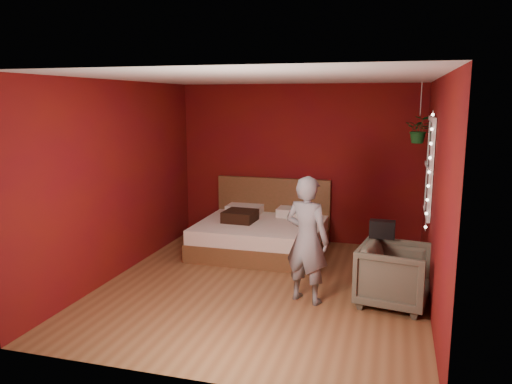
# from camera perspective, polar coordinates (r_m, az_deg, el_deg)

# --- Properties ---
(floor) EXTENTS (4.50, 4.50, 0.00)m
(floor) POSITION_cam_1_polar(r_m,az_deg,el_deg) (6.48, 0.82, -10.73)
(floor) COLOR brown
(floor) RESTS_ON ground
(room_walls) EXTENTS (4.04, 4.54, 2.62)m
(room_walls) POSITION_cam_1_polar(r_m,az_deg,el_deg) (6.07, 0.86, 4.20)
(room_walls) COLOR #62130A
(room_walls) RESTS_ON ground
(window) EXTENTS (0.05, 0.97, 1.27)m
(window) POSITION_cam_1_polar(r_m,az_deg,el_deg) (6.80, 19.15, 2.77)
(window) COLOR white
(window) RESTS_ON room_walls
(fairy_lights) EXTENTS (0.04, 0.04, 1.45)m
(fairy_lights) POSITION_cam_1_polar(r_m,az_deg,el_deg) (6.28, 19.17, 2.17)
(fairy_lights) COLOR silver
(fairy_lights) RESTS_ON room_walls
(bed) EXTENTS (1.92, 1.63, 1.06)m
(bed) POSITION_cam_1_polar(r_m,az_deg,el_deg) (7.84, 0.74, -4.80)
(bed) COLOR brown
(bed) RESTS_ON ground
(person) EXTENTS (0.63, 0.52, 1.50)m
(person) POSITION_cam_1_polar(r_m,az_deg,el_deg) (5.83, 5.84, -5.45)
(person) COLOR slate
(person) RESTS_ON ground
(armchair) EXTENTS (0.90, 0.88, 0.72)m
(armchair) POSITION_cam_1_polar(r_m,az_deg,el_deg) (6.03, 15.51, -9.16)
(armchair) COLOR #555243
(armchair) RESTS_ON ground
(handbag) EXTENTS (0.30, 0.16, 0.21)m
(handbag) POSITION_cam_1_polar(r_m,az_deg,el_deg) (6.16, 14.23, -4.14)
(handbag) COLOR black
(handbag) RESTS_ON armchair
(throw_pillow) EXTENTS (0.49, 0.49, 0.17)m
(throw_pillow) POSITION_cam_1_polar(r_m,az_deg,el_deg) (7.76, -1.83, -2.76)
(throw_pillow) COLOR black
(throw_pillow) RESTS_ON bed
(hanging_plant) EXTENTS (0.41, 0.37, 0.86)m
(hanging_plant) POSITION_cam_1_polar(r_m,az_deg,el_deg) (7.38, 18.16, 6.79)
(hanging_plant) COLOR silver
(hanging_plant) RESTS_ON room_walls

